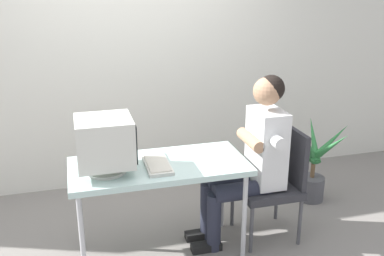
{
  "coord_description": "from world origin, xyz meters",
  "views": [
    {
      "loc": [
        -0.56,
        -2.89,
        2.03
      ],
      "look_at": [
        0.25,
        0.0,
        1.0
      ],
      "focal_mm": 41.12,
      "sensor_mm": 36.0,
      "label": 1
    }
  ],
  "objects_px": {
    "crt_monitor": "(105,142)",
    "desk": "(159,171)",
    "keyboard": "(156,163)",
    "person_seated": "(253,154)",
    "office_chair": "(275,179)",
    "potted_plant": "(314,164)"
  },
  "relations": [
    {
      "from": "office_chair",
      "to": "potted_plant",
      "type": "relative_size",
      "value": 1.1
    },
    {
      "from": "desk",
      "to": "office_chair",
      "type": "bearing_deg",
      "value": 1.43
    },
    {
      "from": "potted_plant",
      "to": "person_seated",
      "type": "bearing_deg",
      "value": -151.47
    },
    {
      "from": "keyboard",
      "to": "person_seated",
      "type": "xyz_separation_m",
      "value": [
        0.77,
        0.04,
        -0.03
      ]
    },
    {
      "from": "desk",
      "to": "crt_monitor",
      "type": "bearing_deg",
      "value": -172.9
    },
    {
      "from": "crt_monitor",
      "to": "office_chair",
      "type": "relative_size",
      "value": 0.43
    },
    {
      "from": "keyboard",
      "to": "person_seated",
      "type": "bearing_deg",
      "value": 2.77
    },
    {
      "from": "desk",
      "to": "keyboard",
      "type": "bearing_deg",
      "value": -146.06
    },
    {
      "from": "keyboard",
      "to": "potted_plant",
      "type": "bearing_deg",
      "value": 16.96
    },
    {
      "from": "crt_monitor",
      "to": "keyboard",
      "type": "xyz_separation_m",
      "value": [
        0.36,
        0.03,
        -0.21
      ]
    },
    {
      "from": "crt_monitor",
      "to": "person_seated",
      "type": "height_order",
      "value": "person_seated"
    },
    {
      "from": "desk",
      "to": "office_chair",
      "type": "xyz_separation_m",
      "value": [
        0.95,
        0.02,
        -0.19
      ]
    },
    {
      "from": "desk",
      "to": "person_seated",
      "type": "relative_size",
      "value": 0.95
    },
    {
      "from": "desk",
      "to": "person_seated",
      "type": "bearing_deg",
      "value": 1.82
    },
    {
      "from": "crt_monitor",
      "to": "potted_plant",
      "type": "relative_size",
      "value": 0.47
    },
    {
      "from": "person_seated",
      "to": "office_chair",
      "type": "bearing_deg",
      "value": -0.0
    },
    {
      "from": "crt_monitor",
      "to": "office_chair",
      "type": "bearing_deg",
      "value": 3.04
    },
    {
      "from": "desk",
      "to": "person_seated",
      "type": "height_order",
      "value": "person_seated"
    },
    {
      "from": "crt_monitor",
      "to": "person_seated",
      "type": "distance_m",
      "value": 1.15
    },
    {
      "from": "crt_monitor",
      "to": "potted_plant",
      "type": "distance_m",
      "value": 2.11
    },
    {
      "from": "crt_monitor",
      "to": "desk",
      "type": "bearing_deg",
      "value": 7.1
    },
    {
      "from": "potted_plant",
      "to": "keyboard",
      "type": "bearing_deg",
      "value": -163.04
    }
  ]
}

